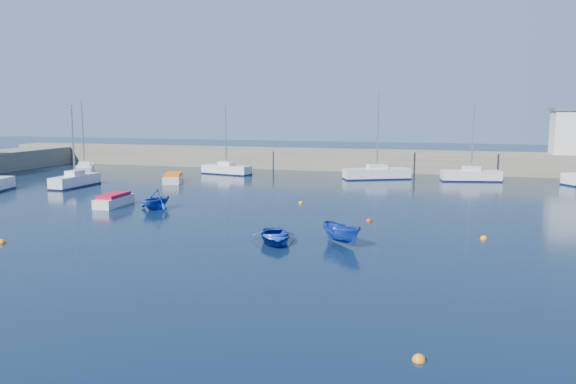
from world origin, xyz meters
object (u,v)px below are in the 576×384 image
(dinghy_left, at_px, (156,199))
(motorboat_1, at_px, (114,200))
(sailboat_4, at_px, (85,170))
(sailboat_5, at_px, (226,169))
(sailboat_6, at_px, (377,173))
(dinghy_right, at_px, (342,234))
(dinghy_center, at_px, (275,236))
(motorboat_2, at_px, (173,178))
(sailboat_3, at_px, (75,180))
(sailboat_7, at_px, (471,175))

(dinghy_left, bearing_deg, motorboat_1, -171.21)
(sailboat_4, bearing_deg, dinghy_left, -74.62)
(sailboat_4, xyz_separation_m, sailboat_5, (16.17, 5.06, -0.00))
(sailboat_6, distance_m, motorboat_1, 29.88)
(dinghy_right, bearing_deg, sailboat_4, 96.29)
(dinghy_left, bearing_deg, sailboat_6, 74.27)
(dinghy_center, bearing_deg, dinghy_left, 124.36)
(motorboat_2, bearing_deg, sailboat_4, 145.17)
(sailboat_4, bearing_deg, dinghy_right, -67.24)
(sailboat_4, relative_size, motorboat_2, 1.71)
(sailboat_3, xyz_separation_m, sailboat_7, (38.61, 15.74, -0.00))
(sailboat_6, bearing_deg, sailboat_4, 73.39)
(sailboat_5, bearing_deg, sailboat_3, 157.20)
(sailboat_4, relative_size, sailboat_6, 0.90)
(sailboat_5, height_order, motorboat_2, sailboat_5)
(dinghy_left, bearing_deg, sailboat_3, 161.62)
(sailboat_3, relative_size, motorboat_2, 1.60)
(dinghy_center, bearing_deg, sailboat_7, 47.80)
(sailboat_7, height_order, dinghy_right, sailboat_7)
(sailboat_6, distance_m, dinghy_right, 31.44)
(sailboat_6, xyz_separation_m, motorboat_2, (-20.69, -8.72, -0.19))
(sailboat_7, bearing_deg, dinghy_center, 148.43)
(dinghy_left, bearing_deg, sailboat_4, 151.51)
(sailboat_3, distance_m, motorboat_1, 13.60)
(sailboat_6, relative_size, dinghy_center, 2.59)
(sailboat_6, distance_m, motorboat_2, 22.45)
(sailboat_5, bearing_deg, sailboat_6, -76.46)
(sailboat_4, distance_m, motorboat_1, 24.38)
(motorboat_1, distance_m, motorboat_2, 15.15)
(sailboat_7, bearing_deg, dinghy_left, 124.31)
(dinghy_center, bearing_deg, sailboat_5, 94.47)
(sailboat_5, bearing_deg, motorboat_2, 175.68)
(dinghy_left, bearing_deg, sailboat_7, 60.71)
(sailboat_3, distance_m, sailboat_4, 11.08)
(sailboat_6, height_order, motorboat_2, sailboat_6)
(sailboat_5, relative_size, dinghy_right, 2.62)
(sailboat_5, bearing_deg, dinghy_center, -140.38)
(sailboat_6, height_order, dinghy_center, sailboat_6)
(sailboat_3, xyz_separation_m, dinghy_left, (14.29, -9.35, 0.15))
(sailboat_3, bearing_deg, dinghy_right, -27.86)
(sailboat_6, height_order, dinghy_left, sailboat_6)
(sailboat_7, relative_size, motorboat_2, 1.65)
(sailboat_6, xyz_separation_m, motorboat_1, (-18.24, -23.67, -0.18))
(sailboat_4, height_order, dinghy_left, sailboat_4)
(sailboat_3, relative_size, dinghy_right, 2.59)
(motorboat_1, bearing_deg, sailboat_6, 49.13)
(sailboat_7, bearing_deg, sailboat_3, 100.59)
(sailboat_5, bearing_deg, sailboat_4, 120.29)
(sailboat_4, relative_size, motorboat_1, 2.07)
(sailboat_4, bearing_deg, motorboat_1, -80.39)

